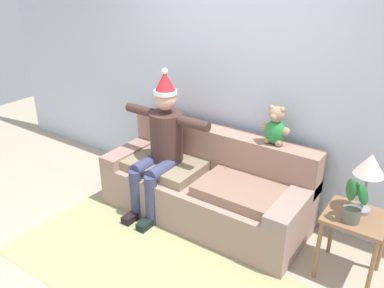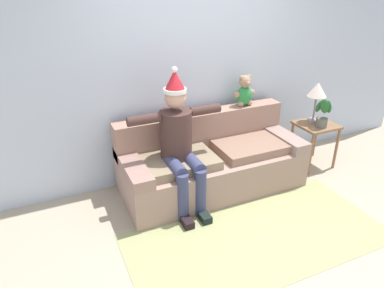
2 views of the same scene
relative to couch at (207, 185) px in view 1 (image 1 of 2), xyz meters
name	(u,v)px [view 1 (image 1 of 2)]	position (x,y,z in m)	size (l,w,h in m)	color
ground_plane	(143,268)	(0.00, -1.04, -0.33)	(10.00, 10.00, 0.00)	tan
back_wall	(236,79)	(0.00, 0.51, 1.02)	(7.00, 0.10, 2.70)	silver
couch	(207,185)	(0.00, 0.00, 0.00)	(2.12, 0.87, 0.86)	#A17F72
person_seated	(161,142)	(-0.46, -0.17, 0.43)	(1.02, 0.77, 1.52)	#452C28
teddy_bear	(275,127)	(0.58, 0.26, 0.70)	(0.29, 0.17, 0.38)	#2A873E
side_table	(354,227)	(1.48, -0.09, 0.15)	(0.48, 0.45, 0.59)	#886140
table_lamp	(370,167)	(1.49, 0.00, 0.66)	(0.24, 0.24, 0.52)	gray
potted_plant	(354,201)	(1.45, -0.18, 0.44)	(0.22, 0.23, 0.39)	#5E5F54
area_rug	(143,268)	(0.00, -1.04, -0.33)	(2.56, 1.22, 0.01)	tan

